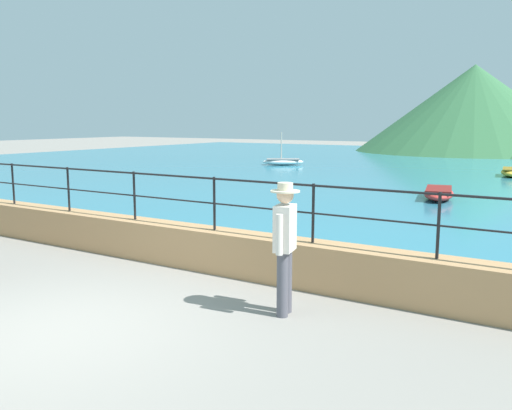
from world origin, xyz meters
TOP-DOWN VIEW (x-y plane):
  - ground_plane at (0.00, 0.00)m, footprint 120.00×120.00m
  - promenade_wall at (0.00, 3.20)m, footprint 20.00×0.56m
  - railing at (0.00, 3.20)m, footprint 18.44×0.04m
  - lake_water at (0.00, 25.84)m, footprint 64.00×44.32m
  - hill_main at (-3.00, 42.85)m, footprint 18.74×18.74m
  - person_walking at (2.05, 1.94)m, footprint 0.38×0.56m
  - boat_0 at (2.41, 22.57)m, footprint 1.16×2.39m
  - boat_1 at (-9.39, 22.60)m, footprint 2.43×1.96m
  - boat_2 at (1.33, 13.42)m, footprint 1.36×2.44m

SIDE VIEW (x-z plane):
  - ground_plane at x=0.00m, z-range 0.00..0.00m
  - lake_water at x=0.00m, z-range 0.00..0.06m
  - boat_0 at x=2.41m, z-range 0.08..0.44m
  - boat_2 at x=1.33m, z-range 0.08..0.44m
  - boat_1 at x=-9.39m, z-range -0.66..1.18m
  - promenade_wall at x=0.00m, z-range 0.00..0.70m
  - person_walking at x=2.05m, z-range 0.10..1.85m
  - railing at x=0.00m, z-range 0.87..1.77m
  - hill_main at x=-3.00m, z-range 0.00..7.02m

